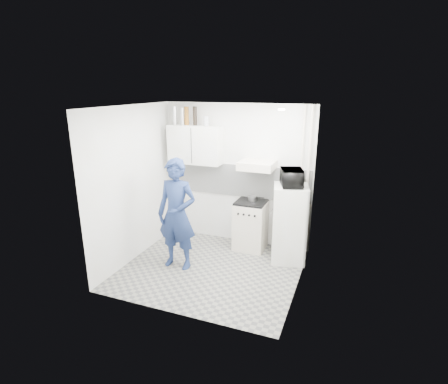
% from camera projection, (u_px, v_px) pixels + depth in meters
% --- Properties ---
extents(floor, '(2.80, 2.80, 0.00)m').
position_uv_depth(floor, '(211.00, 269.00, 5.74)').
color(floor, gray).
rests_on(floor, ground).
extents(ceiling, '(2.80, 2.80, 0.00)m').
position_uv_depth(ceiling, '(209.00, 107.00, 4.98)').
color(ceiling, white).
rests_on(ceiling, wall_back).
extents(wall_back, '(2.80, 0.00, 2.80)m').
position_uv_depth(wall_back, '(237.00, 175.00, 6.47)').
color(wall_back, white).
rests_on(wall_back, floor).
extents(wall_left, '(0.00, 2.60, 2.60)m').
position_uv_depth(wall_left, '(134.00, 185.00, 5.84)').
color(wall_left, white).
rests_on(wall_left, floor).
extents(wall_right, '(0.00, 2.60, 2.60)m').
position_uv_depth(wall_right, '(302.00, 204.00, 4.88)').
color(wall_right, white).
rests_on(wall_right, floor).
extents(person, '(0.67, 0.44, 1.82)m').
position_uv_depth(person, '(177.00, 214.00, 5.59)').
color(person, navy).
rests_on(person, floor).
extents(stove, '(0.55, 0.55, 0.88)m').
position_uv_depth(stove, '(251.00, 226.00, 6.38)').
color(stove, silver).
rests_on(stove, floor).
extents(fridge, '(0.66, 0.66, 1.33)m').
position_uv_depth(fridge, '(289.00, 224.00, 5.86)').
color(fridge, white).
rests_on(fridge, floor).
extents(stove_top, '(0.53, 0.53, 0.03)m').
position_uv_depth(stove_top, '(251.00, 202.00, 6.24)').
color(stove_top, black).
rests_on(stove_top, stove).
extents(saucepan, '(0.16, 0.16, 0.09)m').
position_uv_depth(saucepan, '(252.00, 198.00, 6.27)').
color(saucepan, silver).
rests_on(saucepan, stove_top).
extents(microwave, '(0.58, 0.48, 0.27)m').
position_uv_depth(microwave, '(292.00, 178.00, 5.63)').
color(microwave, black).
rests_on(microwave, fridge).
extents(bottle_a, '(0.08, 0.08, 0.32)m').
position_uv_depth(bottle_a, '(175.00, 115.00, 6.41)').
color(bottle_a, silver).
rests_on(bottle_a, upper_cabinet).
extents(bottle_b, '(0.08, 0.08, 0.30)m').
position_uv_depth(bottle_b, '(182.00, 116.00, 6.36)').
color(bottle_b, silver).
rests_on(bottle_b, upper_cabinet).
extents(bottle_c, '(0.08, 0.08, 0.33)m').
position_uv_depth(bottle_c, '(187.00, 116.00, 6.32)').
color(bottle_c, brown).
rests_on(bottle_c, upper_cabinet).
extents(bottle_d, '(0.07, 0.07, 0.33)m').
position_uv_depth(bottle_d, '(195.00, 116.00, 6.26)').
color(bottle_d, black).
rests_on(bottle_d, upper_cabinet).
extents(canister_b, '(0.09, 0.09, 0.17)m').
position_uv_depth(canister_b, '(206.00, 121.00, 6.21)').
color(canister_b, '#B2B7BC').
rests_on(canister_b, upper_cabinet).
extents(upper_cabinet, '(1.00, 0.35, 0.70)m').
position_uv_depth(upper_cabinet, '(196.00, 144.00, 6.42)').
color(upper_cabinet, white).
rests_on(upper_cabinet, wall_back).
extents(range_hood, '(0.60, 0.50, 0.14)m').
position_uv_depth(range_hood, '(257.00, 165.00, 6.02)').
color(range_hood, silver).
rests_on(range_hood, wall_back).
extents(backsplash, '(2.74, 0.03, 0.60)m').
position_uv_depth(backsplash, '(237.00, 180.00, 6.49)').
color(backsplash, white).
rests_on(backsplash, wall_back).
extents(pipe_a, '(0.05, 0.05, 2.60)m').
position_uv_depth(pipe_a, '(307.00, 183.00, 5.96)').
color(pipe_a, silver).
rests_on(pipe_a, floor).
extents(pipe_b, '(0.04, 0.04, 2.60)m').
position_uv_depth(pipe_b, '(300.00, 182.00, 6.00)').
color(pipe_b, silver).
rests_on(pipe_b, floor).
extents(ceiling_spot_fixture, '(0.10, 0.10, 0.02)m').
position_uv_depth(ceiling_spot_fixture, '(281.00, 109.00, 4.82)').
color(ceiling_spot_fixture, white).
rests_on(ceiling_spot_fixture, ceiling).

